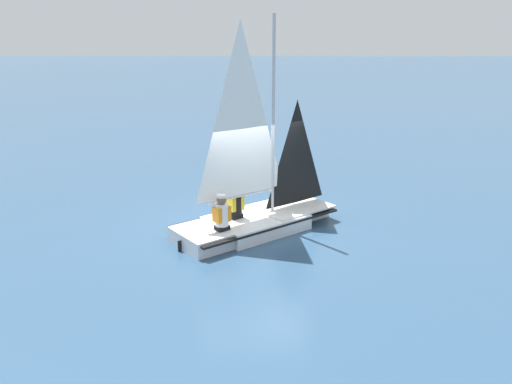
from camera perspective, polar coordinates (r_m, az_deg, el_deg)
name	(u,v)px	position (r m, az deg, el deg)	size (l,w,h in m)	color
ground_plane	(256,230)	(12.07, 0.00, -4.32)	(260.00, 260.00, 0.00)	#2D4C6B
sailboat_main	(256,205)	(11.84, -0.04, -1.48)	(4.05, 3.71, 4.95)	silver
sailor_helm	(236,207)	(11.74, -2.35, -1.73)	(0.43, 0.42, 1.16)	black
sailor_crew	(222,218)	(11.02, -3.93, -2.97)	(0.43, 0.42, 1.16)	black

